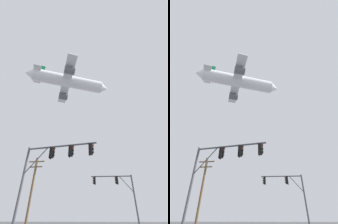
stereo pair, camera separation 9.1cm
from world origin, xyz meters
The scene contains 4 objects.
signal_pole_near centered at (-3.22, 6.49, 5.06)m, with size 6.32×0.96×6.53m.
signal_pole_far centered at (2.73, 16.24, 4.51)m, with size 5.46×0.63×6.02m.
utility_pole centered at (-8.10, 14.22, 4.35)m, with size 2.20×0.28×8.12m.
airplane centered at (-8.20, 27.08, 37.06)m, with size 26.03×20.10×7.34m.
Camera 1 is at (0.99, -5.74, 1.19)m, focal length 24.19 mm.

